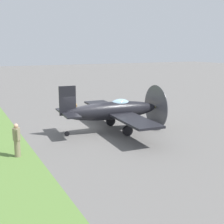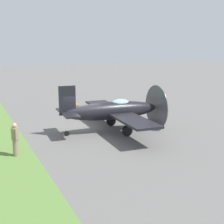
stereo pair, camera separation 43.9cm
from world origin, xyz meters
name	(u,v)px [view 1 (the left image)]	position (x,y,z in m)	size (l,w,h in m)	color
ground_plane	(81,132)	(0.00, 0.00, 0.00)	(160.00, 160.00, 0.00)	#605E5B
airplane_lead	(114,111)	(0.67, 2.10, 1.38)	(9.27, 7.33, 3.30)	black
ground_crew_chief	(17,139)	(2.87, -4.53, 0.91)	(0.63, 0.38, 1.73)	#847A5B
supply_crate	(72,108)	(-6.58, 1.68, 0.32)	(0.90, 0.90, 0.64)	olive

